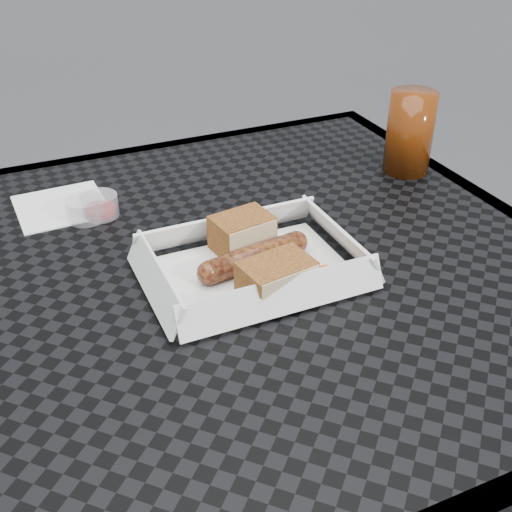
% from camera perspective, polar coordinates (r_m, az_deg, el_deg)
% --- Properties ---
extents(patio_table, '(0.80, 0.80, 0.74)m').
position_cam_1_polar(patio_table, '(0.82, -1.17, -4.88)').
color(patio_table, black).
rests_on(patio_table, ground).
extents(food_tray, '(0.22, 0.15, 0.00)m').
position_cam_1_polar(food_tray, '(0.76, -0.31, -1.42)').
color(food_tray, white).
rests_on(food_tray, patio_table).
extents(bratwurst, '(0.15, 0.05, 0.03)m').
position_cam_1_polar(bratwurst, '(0.75, -0.17, -0.09)').
color(bratwurst, brown).
rests_on(bratwurst, food_tray).
extents(bread_near, '(0.08, 0.06, 0.04)m').
position_cam_1_polar(bread_near, '(0.79, -1.24, 2.08)').
color(bread_near, '#915A24').
rests_on(bread_near, food_tray).
extents(bread_far, '(0.09, 0.06, 0.04)m').
position_cam_1_polar(bread_far, '(0.71, 1.83, -1.95)').
color(bread_far, '#915A24').
rests_on(bread_far, food_tray).
extents(veg_garnish, '(0.03, 0.03, 0.00)m').
position_cam_1_polar(veg_garnish, '(0.75, 5.66, -1.71)').
color(veg_garnish, '#FF470B').
rests_on(veg_garnish, food_tray).
extents(napkin, '(0.12, 0.12, 0.00)m').
position_cam_1_polar(napkin, '(0.94, -16.92, 4.26)').
color(napkin, white).
rests_on(napkin, patio_table).
extents(condiment_cup_sauce, '(0.05, 0.05, 0.03)m').
position_cam_1_polar(condiment_cup_sauce, '(0.90, -13.73, 4.38)').
color(condiment_cup_sauce, '#970B0B').
rests_on(condiment_cup_sauce, patio_table).
extents(condiment_cup_empty, '(0.05, 0.05, 0.03)m').
position_cam_1_polar(condiment_cup_empty, '(0.89, -14.92, 4.03)').
color(condiment_cup_empty, silver).
rests_on(condiment_cup_empty, patio_table).
extents(drink_glass, '(0.07, 0.07, 0.12)m').
position_cam_1_polar(drink_glass, '(1.01, 13.51, 10.63)').
color(drink_glass, '#542107').
rests_on(drink_glass, patio_table).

